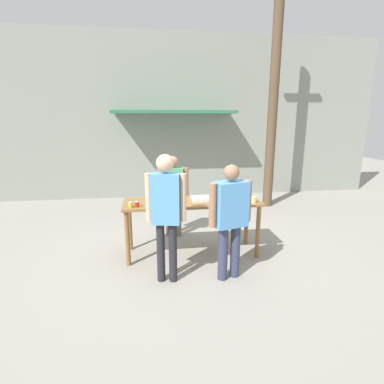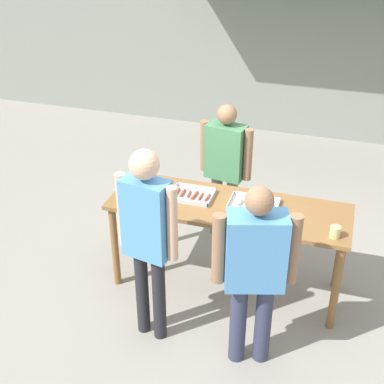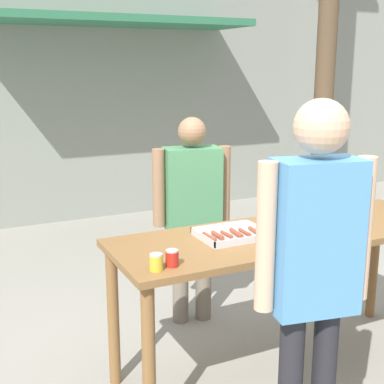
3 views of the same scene
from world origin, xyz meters
TOP-DOWN VIEW (x-y plane):
  - ground_plane at (0.00, 0.00)m, footprint 24.00×24.00m
  - building_facade_back at (0.00, 3.98)m, footprint 12.00×1.11m
  - serving_table at (0.00, 0.00)m, footprint 2.21×0.72m
  - food_tray_sausages at (-0.37, 0.05)m, footprint 0.40×0.31m
  - food_tray_buns at (0.23, 0.05)m, footprint 0.45×0.31m
  - condiment_jar_mustard at (-0.97, -0.25)m, footprint 0.07×0.07m
  - condiment_jar_ketchup at (-0.88, -0.23)m, footprint 0.07×0.07m
  - person_server_behind_table at (-0.24, 0.85)m, footprint 0.58×0.29m
  - person_customer_holding_hotdog at (-0.47, -0.83)m, footprint 0.54×0.27m

SIDE VIEW (x-z plane):
  - ground_plane at x=0.00m, z-range 0.00..0.00m
  - serving_table at x=0.00m, z-range 0.34..1.27m
  - person_server_behind_table at x=-0.24m, z-range 0.15..1.71m
  - food_tray_sausages at x=-0.37m, z-range 0.92..0.96m
  - food_tray_buns at x=0.23m, z-range 0.91..0.98m
  - condiment_jar_mustard at x=-0.97m, z-range 0.93..1.01m
  - condiment_jar_ketchup at x=-0.88m, z-range 0.93..1.01m
  - person_customer_holding_hotdog at x=-0.47m, z-range 0.19..1.99m
  - building_facade_back at x=0.00m, z-range 0.01..4.51m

